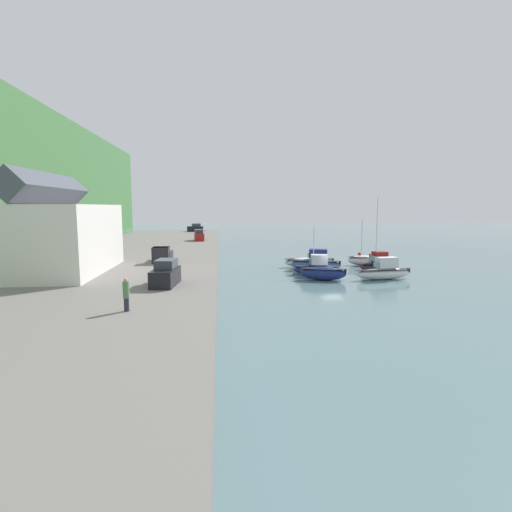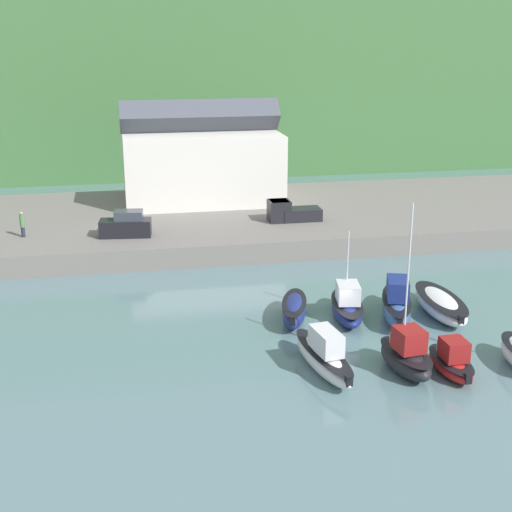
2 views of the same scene
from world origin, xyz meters
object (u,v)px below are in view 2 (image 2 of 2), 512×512
(moored_boat_5, at_px, (406,356))
(pickup_truck_0, at_px, (290,212))
(moored_boat_0, at_px, (294,310))
(moored_boat_3, at_px, (441,304))
(moored_boat_6, at_px, (451,361))
(parked_car_0, at_px, (126,225))
(moored_boat_4, at_px, (324,356))
(moored_boat_1, at_px, (347,306))
(person_on_quay, at_px, (22,224))
(moored_boat_2, at_px, (396,304))

(moored_boat_5, bearing_deg, pickup_truck_0, 83.06)
(moored_boat_0, relative_size, moored_boat_3, 0.78)
(moored_boat_6, xyz_separation_m, parked_car_0, (-17.05, 25.10, 1.95))
(parked_car_0, bearing_deg, moored_boat_3, -123.94)
(parked_car_0, bearing_deg, moored_boat_4, -150.39)
(moored_boat_1, bearing_deg, moored_boat_3, 5.44)
(moored_boat_4, distance_m, parked_car_0, 25.68)
(moored_boat_1, distance_m, parked_car_0, 21.59)
(pickup_truck_0, height_order, person_on_quay, person_on_quay)
(moored_boat_0, height_order, moored_boat_4, moored_boat_4)
(moored_boat_4, distance_m, pickup_truck_0, 26.18)
(moored_boat_1, xyz_separation_m, parked_car_0, (-13.83, 16.49, 1.77))
(moored_boat_5, bearing_deg, parked_car_0, 113.56)
(moored_boat_1, bearing_deg, moored_boat_4, -107.51)
(moored_boat_0, distance_m, moored_boat_5, 9.30)
(moored_boat_2, distance_m, pickup_truck_0, 19.63)
(moored_boat_0, height_order, moored_boat_2, moored_boat_2)
(moored_boat_6, height_order, person_on_quay, person_on_quay)
(moored_boat_3, height_order, person_on_quay, person_on_quay)
(moored_boat_0, bearing_deg, moored_boat_1, 13.48)
(moored_boat_4, relative_size, parked_car_0, 1.61)
(moored_boat_2, bearing_deg, moored_boat_5, -89.93)
(moored_boat_2, relative_size, person_on_quay, 3.22)
(moored_boat_4, height_order, pickup_truck_0, pickup_truck_0)
(moored_boat_0, height_order, moored_boat_1, moored_boat_1)
(parked_car_0, xyz_separation_m, person_on_quay, (-8.40, 1.35, 0.18))
(moored_boat_0, height_order, moored_boat_6, moored_boat_6)
(parked_car_0, relative_size, pickup_truck_0, 0.92)
(moored_boat_4, relative_size, moored_boat_6, 1.64)
(moored_boat_0, xyz_separation_m, pickup_truck_0, (4.18, 18.58, 1.77))
(moored_boat_0, relative_size, parked_car_0, 1.27)
(moored_boat_6, bearing_deg, parked_car_0, 123.82)
(moored_boat_5, bearing_deg, person_on_quay, 124.42)
(moored_boat_1, bearing_deg, pickup_truck_0, 97.71)
(parked_car_0, bearing_deg, moored_boat_2, -129.11)
(moored_boat_2, xyz_separation_m, pickup_truck_0, (-2.50, 19.41, 1.53))
(moored_boat_2, xyz_separation_m, moored_boat_6, (0.06, -7.98, -0.32))
(moored_boat_1, distance_m, moored_boat_5, 8.10)
(moored_boat_5, xyz_separation_m, pickup_truck_0, (-0.12, 26.83, 1.57))
(moored_boat_0, bearing_deg, pickup_truck_0, 93.86)
(pickup_truck_0, relative_size, person_on_quay, 2.21)
(moored_boat_5, relative_size, person_on_quay, 4.48)
(moored_boat_4, bearing_deg, moored_boat_3, 25.25)
(moored_boat_2, xyz_separation_m, person_on_quay, (-25.40, 18.48, 1.81))
(parked_car_0, height_order, person_on_quay, parked_car_0)
(moored_boat_1, height_order, moored_boat_4, moored_boat_1)
(moored_boat_6, height_order, parked_car_0, parked_car_0)
(moored_boat_6, xyz_separation_m, person_on_quay, (-25.45, 26.46, 2.13))
(moored_boat_1, distance_m, moored_boat_3, 6.38)
(moored_boat_1, height_order, moored_boat_6, moored_boat_1)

